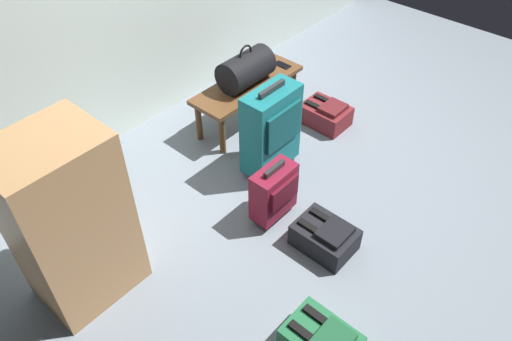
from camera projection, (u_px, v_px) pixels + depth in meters
The scene contains 9 objects.
ground_plane at pixel (308, 192), 3.54m from camera, with size 6.60×6.60×0.00m, color slate.
bench at pixel (248, 89), 3.96m from camera, with size 1.00×0.36×0.38m.
duffel_bag_black at pixel (246, 69), 3.82m from camera, with size 0.44×0.26×0.34m.
cell_phone at pixel (282, 65), 4.11m from camera, with size 0.07×0.14×0.01m.
suitcase_upright_teal at pixel (271, 129), 3.48m from camera, with size 0.44×0.24×0.73m.
suitcase_small_burgundy at pixel (274, 192), 3.20m from camera, with size 0.32×0.18×0.46m.
backpack_maroon at pixel (326, 114), 4.08m from camera, with size 0.28×0.38×0.21m.
backpack_dark at pixel (325, 237), 3.11m from camera, with size 0.28×0.38×0.21m.
side_cabinet at pixel (70, 222), 2.60m from camera, with size 0.56×0.44×1.10m.
Camera 1 is at (-2.12, -1.37, 2.51)m, focal length 34.17 mm.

